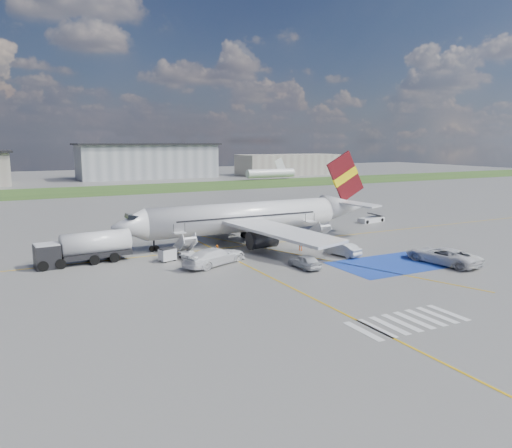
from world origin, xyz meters
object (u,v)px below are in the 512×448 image
object	(u,v)px
gpu_cart	(167,255)
van_white_a	(442,253)
car_silver_a	(305,261)
car_silver_b	(343,249)
fuel_tanker	(85,251)
belt_loader	(371,220)
van_white_b	(215,254)
airliner	(253,217)

from	to	relation	value
gpu_cart	van_white_a	distance (m)	30.36
car_silver_a	car_silver_b	size ratio (longest dim) A/B	0.95
fuel_tanker	gpu_cart	world-z (taller)	fuel_tanker
belt_loader	van_white_b	world-z (taller)	van_white_b
van_white_a	van_white_b	bearing A→B (deg)	-33.41
gpu_cart	van_white_a	bearing A→B (deg)	-47.19
fuel_tanker	van_white_a	size ratio (longest dim) A/B	1.58
car_silver_a	fuel_tanker	bearing A→B (deg)	-34.84
gpu_cart	car_silver_b	size ratio (longest dim) A/B	0.44
car_silver_b	car_silver_a	bearing A→B (deg)	9.03
car_silver_a	car_silver_b	xyz separation A→B (m)	(7.08, 2.83, 0.01)
airliner	van_white_a	bearing A→B (deg)	-57.46
car_silver_b	gpu_cart	bearing A→B (deg)	-32.35
car_silver_b	van_white_b	xyz separation A→B (m)	(-14.94, 2.90, 0.47)
belt_loader	car_silver_b	xyz separation A→B (m)	(-19.24, -17.72, 0.37)
fuel_tanker	belt_loader	world-z (taller)	fuel_tanker
car_silver_a	van_white_a	bearing A→B (deg)	157.44
airliner	car_silver_b	distance (m)	13.68
belt_loader	van_white_a	bearing A→B (deg)	-123.78
airliner	belt_loader	size ratio (longest dim) A/B	6.80
gpu_cart	car_silver_a	size ratio (longest dim) A/B	0.47
gpu_cart	van_white_b	xyz separation A→B (m)	(4.13, -3.88, 0.56)
airliner	fuel_tanker	size ratio (longest dim) A/B	3.60
airliner	car_silver_a	world-z (taller)	airliner
car_silver_a	car_silver_b	world-z (taller)	car_silver_b
gpu_cart	car_silver_b	distance (m)	20.24
airliner	car_silver_b	bearing A→B (deg)	-65.59
gpu_cart	car_silver_a	xyz separation A→B (m)	(11.99, -9.62, 0.07)
airliner	car_silver_b	size ratio (longest dim) A/B	7.95
fuel_tanker	car_silver_b	bearing A→B (deg)	-24.51
van_white_a	gpu_cart	bearing A→B (deg)	-36.55
gpu_cart	airliner	bearing A→B (deg)	4.01
airliner	car_silver_a	distance (m)	15.36
car_silver_b	van_white_a	bearing A→B (deg)	119.75
fuel_tanker	car_silver_b	xyz separation A→B (m)	(27.43, -9.96, -0.68)
airliner	gpu_cart	size ratio (longest dim) A/B	17.98
airliner	van_white_b	size ratio (longest dim) A/B	5.83
van_white_b	belt_loader	bearing A→B (deg)	-91.30
car_silver_a	van_white_b	distance (m)	9.74
fuel_tanker	belt_loader	distance (m)	47.32
fuel_tanker	car_silver_b	size ratio (longest dim) A/B	2.21
belt_loader	van_white_b	bearing A→B (deg)	-165.69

